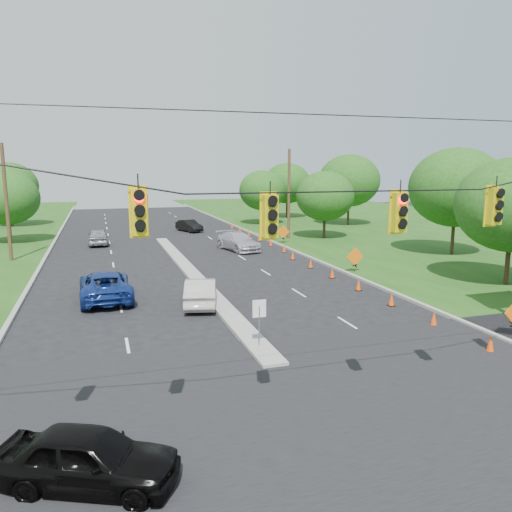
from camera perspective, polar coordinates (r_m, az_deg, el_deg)
name	(u,v)px	position (r m, az deg, el deg)	size (l,w,h in m)	color
ground	(323,421)	(15.19, 7.71, -18.23)	(160.00, 160.00, 0.00)	black
cross_street	(323,421)	(15.19, 7.71, -18.23)	(160.00, 14.00, 0.02)	black
curb_left	(45,259)	(42.86, -22.98, -0.37)	(0.25, 110.00, 0.16)	gray
curb_right	(284,247)	(45.53, 3.18, 1.00)	(0.25, 110.00, 0.16)	gray
median	(192,274)	(34.31, -7.36, -2.08)	(1.00, 34.00, 0.18)	gray
median_sign	(259,314)	(19.81, 0.37, -6.69)	(0.55, 0.06, 2.05)	gray
signal_span	(343,257)	(12.66, 9.95, -0.12)	(25.60, 0.32, 9.00)	#422D1C
utility_pole_far_left	(7,203)	(42.65, -26.62, 5.42)	(0.28, 0.28, 9.00)	#422D1C
utility_pole_far_right	(289,195)	(50.56, 3.78, 7.02)	(0.28, 0.28, 9.00)	#422D1C
cone_0	(490,344)	(21.94, 25.22, -9.05)	(0.32, 0.32, 0.70)	#F3460B
cone_1	(434,318)	(24.47, 19.66, -6.73)	(0.32, 0.32, 0.70)	#F3460B
cone_2	(391,299)	(27.22, 15.22, -4.81)	(0.32, 0.32, 0.70)	#F3460B
cone_3	(358,285)	(30.12, 11.64, -3.23)	(0.32, 0.32, 0.70)	#F3460B
cone_4	(332,273)	(33.14, 8.70, -1.93)	(0.32, 0.32, 0.70)	#F3460B
cone_5	(311,263)	(36.25, 6.27, -0.84)	(0.32, 0.32, 0.70)	#F3460B
cone_6	(293,255)	(39.42, 4.22, 0.08)	(0.32, 0.32, 0.70)	#F3460B
cone_7	(284,248)	(42.85, 3.24, 0.90)	(0.32, 0.32, 0.70)	#F3460B
cone_8	(271,242)	(46.10, 1.70, 1.56)	(0.32, 0.32, 0.70)	#F3460B
cone_9	(259,237)	(49.39, 0.36, 2.14)	(0.32, 0.32, 0.70)	#F3460B
cone_10	(249,233)	(52.70, -0.81, 2.64)	(0.32, 0.32, 0.70)	#F3460B
cone_11	(240,229)	(56.03, -1.84, 3.08)	(0.32, 0.32, 0.70)	#F3460B
cone_12	(232,226)	(59.39, -2.76, 3.47)	(0.32, 0.32, 0.70)	#F3460B
work_sign_1	(355,257)	(34.88, 11.26, -0.16)	(1.27, 0.58, 1.37)	black
work_sign_2	(283,232)	(47.47, 3.13, 2.70)	(1.27, 0.58, 1.37)	black
tree_5	(7,198)	(52.76, -26.57, 5.94)	(5.88, 5.88, 6.86)	black
tree_6	(9,186)	(67.85, -26.37, 7.17)	(6.72, 6.72, 7.84)	black
tree_8	(456,187)	(44.00, 21.90, 7.28)	(7.56, 7.56, 8.82)	black
tree_9	(325,196)	(51.04, 7.88, 6.80)	(5.88, 5.88, 6.86)	black
tree_10	(349,181)	(63.51, 10.60, 8.47)	(7.56, 7.56, 8.82)	black
tree_11	(287,183)	(71.88, 3.57, 8.29)	(6.72, 6.72, 7.84)	black
tree_12	(263,190)	(63.30, 0.75, 7.51)	(5.88, 5.88, 6.86)	black
black_sedan	(89,458)	(12.75, -18.54, -21.04)	(1.65, 4.11, 1.40)	black
white_sedan	(201,292)	(26.43, -6.33, -4.09)	(1.56, 4.47, 1.47)	beige
blue_pickup	(105,285)	(28.61, -16.85, -3.23)	(2.66, 5.78, 1.61)	navy
silver_car_far	(238,241)	(43.82, -2.05, 1.68)	(2.19, 5.39, 1.56)	#AAA6B5
silver_car_oncoming	(98,237)	(49.12, -17.59, 2.11)	(1.81, 4.49, 1.53)	gray
dark_car_receding	(189,226)	(57.18, -7.66, 3.46)	(1.42, 4.08, 1.34)	black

